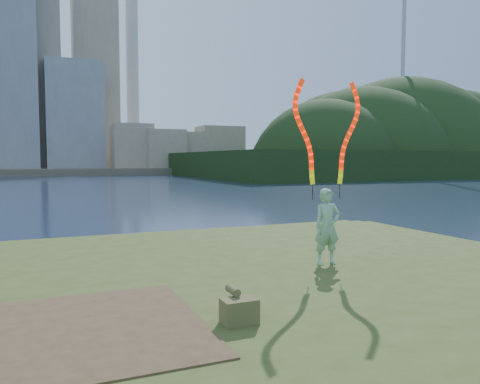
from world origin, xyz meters
name	(u,v)px	position (x,y,z in m)	size (l,w,h in m)	color
ground	(175,301)	(0.00, 0.00, 0.00)	(320.00, 320.00, 0.00)	#17233B
grassy_knoll	(215,321)	(0.00, -2.30, 0.34)	(20.00, 18.00, 0.80)	#384719
dirt_patch	(66,331)	(-2.20, -3.20, 0.81)	(3.20, 3.00, 0.02)	#47331E
far_shore	(53,170)	(0.00, 95.00, 0.60)	(320.00, 40.00, 1.20)	#504B3B
observation_tower	(131,1)	(18.00, 102.00, 39.11)	(10.00, 10.00, 58.00)	silver
wooded_hill	(399,174)	(59.57, 59.96, 0.16)	(78.00, 50.00, 63.00)	black
woman_with_ribbons	(327,190)	(2.68, -1.33, 2.24)	(1.99, 0.40, 3.88)	#1A7225
canvas_bag	(239,310)	(-0.20, -3.72, 0.97)	(0.44, 0.50, 0.42)	brown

